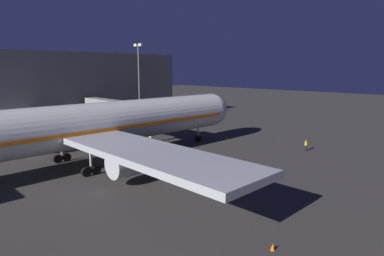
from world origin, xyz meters
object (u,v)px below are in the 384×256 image
(airliner_at_gate, at_px, (75,128))
(jet_bridge, at_px, (125,108))
(apron_floodlight_mast, at_px, (139,78))
(traffic_cone_nose_starboard, at_px, (210,135))
(ground_crew_marshaller_fwd, at_px, (306,145))
(traffic_cone_wingtip_svc_side, at_px, (273,247))
(traffic_cone_nose_port, at_px, (227,138))

(airliner_at_gate, xyz_separation_m, jet_bridge, (12.84, -16.15, 0.13))
(jet_bridge, distance_m, apron_floodlight_mast, 18.52)
(jet_bridge, height_order, traffic_cone_nose_starboard, jet_bridge)
(apron_floodlight_mast, height_order, ground_crew_marshaller_fwd, apron_floodlight_mast)
(airliner_at_gate, height_order, apron_floodlight_mast, airliner_at_gate)
(airliner_at_gate, bearing_deg, ground_crew_marshaller_fwd, -119.09)
(jet_bridge, xyz_separation_m, traffic_cone_wingtip_svc_side, (-42.17, 15.37, -5.30))
(ground_crew_marshaller_fwd, height_order, traffic_cone_nose_starboard, ground_crew_marshaller_fwd)
(ground_crew_marshaller_fwd, height_order, traffic_cone_wingtip_svc_side, ground_crew_marshaller_fwd)
(apron_floodlight_mast, bearing_deg, traffic_cone_nose_starboard, 179.71)
(airliner_at_gate, distance_m, traffic_cone_nose_starboard, 29.00)
(airliner_at_gate, bearing_deg, jet_bridge, -51.52)
(airliner_at_gate, distance_m, ground_crew_marshaller_fwd, 35.05)
(jet_bridge, xyz_separation_m, traffic_cone_nose_port, (-15.04, -12.30, -5.30))
(jet_bridge, bearing_deg, traffic_cone_wingtip_svc_side, 159.97)
(traffic_cone_nose_port, bearing_deg, traffic_cone_nose_starboard, 0.00)
(traffic_cone_nose_starboard, bearing_deg, apron_floodlight_mast, -0.29)
(traffic_cone_wingtip_svc_side, bearing_deg, ground_crew_marshaller_fwd, -67.23)
(ground_crew_marshaller_fwd, xyz_separation_m, traffic_cone_nose_port, (14.71, 1.93, -0.73))
(traffic_cone_wingtip_svc_side, bearing_deg, traffic_cone_nose_starboard, -41.27)
(jet_bridge, xyz_separation_m, traffic_cone_nose_starboard, (-10.64, -12.30, -5.30))
(traffic_cone_wingtip_svc_side, bearing_deg, traffic_cone_nose_port, -45.56)
(airliner_at_gate, distance_m, traffic_cone_wingtip_svc_side, 29.79)
(ground_crew_marshaller_fwd, bearing_deg, airliner_at_gate, 60.91)
(traffic_cone_nose_starboard, bearing_deg, airliner_at_gate, 94.42)
(traffic_cone_nose_starboard, bearing_deg, traffic_cone_nose_port, 180.00)
(jet_bridge, height_order, traffic_cone_wingtip_svc_side, jet_bridge)
(jet_bridge, distance_m, traffic_cone_nose_port, 20.14)
(traffic_cone_wingtip_svc_side, bearing_deg, apron_floodlight_mast, -26.88)
(airliner_at_gate, height_order, ground_crew_marshaller_fwd, airliner_at_gate)
(ground_crew_marshaller_fwd, relative_size, traffic_cone_nose_port, 3.31)
(airliner_at_gate, xyz_separation_m, ground_crew_marshaller_fwd, (-16.91, -30.38, -4.44))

